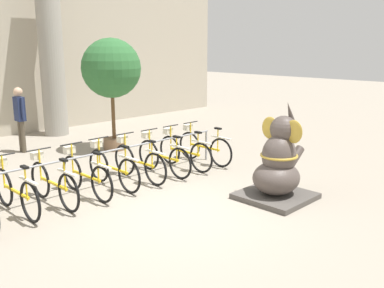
# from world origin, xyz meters

# --- Properties ---
(ground_plane) EXTENTS (60.00, 60.00, 0.00)m
(ground_plane) POSITION_xyz_m (0.00, 0.00, 0.00)
(ground_plane) COLOR gray
(column_right) EXTENTS (0.94, 0.94, 5.16)m
(column_right) POSITION_xyz_m (1.76, 7.60, 2.62)
(column_right) COLOR gray
(column_right) RESTS_ON ground_plane
(bike_rack) EXTENTS (5.98, 0.05, 0.77)m
(bike_rack) POSITION_xyz_m (-0.05, 1.95, 0.64)
(bike_rack) COLOR gray
(bike_rack) RESTS_ON ground_plane
(bicycle_1) EXTENTS (0.48, 1.78, 0.98)m
(bicycle_1) POSITION_xyz_m (-2.07, 1.86, 0.41)
(bicycle_1) COLOR black
(bicycle_1) RESTS_ON ground_plane
(bicycle_2) EXTENTS (0.48, 1.78, 0.98)m
(bicycle_2) POSITION_xyz_m (-1.39, 1.81, 0.41)
(bicycle_2) COLOR black
(bicycle_2) RESTS_ON ground_plane
(bicycle_3) EXTENTS (0.48, 1.78, 0.98)m
(bicycle_3) POSITION_xyz_m (-0.72, 1.80, 0.41)
(bicycle_3) COLOR black
(bicycle_3) RESTS_ON ground_plane
(bicycle_4) EXTENTS (0.48, 1.78, 0.98)m
(bicycle_4) POSITION_xyz_m (-0.05, 1.86, 0.41)
(bicycle_4) COLOR black
(bicycle_4) RESTS_ON ground_plane
(bicycle_5) EXTENTS (0.48, 1.78, 0.98)m
(bicycle_5) POSITION_xyz_m (0.63, 1.85, 0.41)
(bicycle_5) COLOR black
(bicycle_5) RESTS_ON ground_plane
(bicycle_6) EXTENTS (0.48, 1.78, 0.98)m
(bicycle_6) POSITION_xyz_m (1.30, 1.81, 0.41)
(bicycle_6) COLOR black
(bicycle_6) RESTS_ON ground_plane
(bicycle_7) EXTENTS (0.48, 1.78, 0.98)m
(bicycle_7) POSITION_xyz_m (1.97, 1.81, 0.41)
(bicycle_7) COLOR black
(bicycle_7) RESTS_ON ground_plane
(bicycle_8) EXTENTS (0.48, 1.78, 0.98)m
(bicycle_8) POSITION_xyz_m (2.64, 1.80, 0.41)
(bicycle_8) COLOR black
(bicycle_8) RESTS_ON ground_plane
(elephant_statue) EXTENTS (1.26, 1.26, 1.88)m
(elephant_statue) POSITION_xyz_m (1.80, -0.94, 0.64)
(elephant_statue) COLOR #4C4742
(elephant_statue) RESTS_ON ground_plane
(person_pedestrian) EXTENTS (0.24, 0.47, 1.78)m
(person_pedestrian) POSITION_xyz_m (-0.07, 6.07, 1.08)
(person_pedestrian) COLOR brown
(person_pedestrian) RESTS_ON ground_plane
(potted_tree) EXTENTS (1.61, 1.61, 3.07)m
(potted_tree) POSITION_xyz_m (1.88, 4.53, 2.21)
(potted_tree) COLOR brown
(potted_tree) RESTS_ON ground_plane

